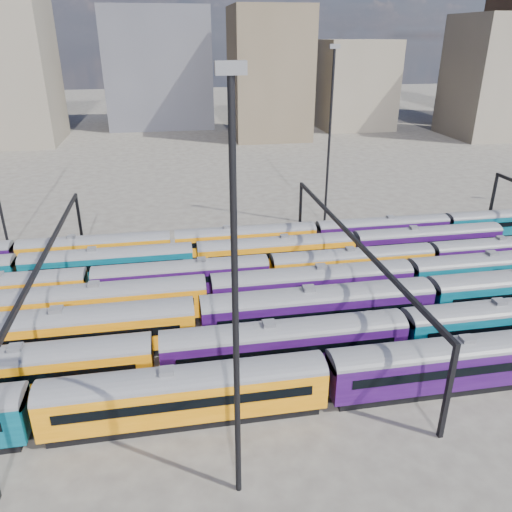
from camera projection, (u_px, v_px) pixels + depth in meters
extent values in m
plane|color=#47423C|center=(256.00, 311.00, 52.53)|extent=(500.00, 500.00, 0.00)
cube|color=black|center=(188.00, 415.00, 37.61)|extent=(19.89, 2.58, 0.73)
cube|color=#CB7208|center=(186.00, 395.00, 36.85)|extent=(20.94, 3.04, 3.04)
cylinder|color=#4C4C51|center=(185.00, 378.00, 36.23)|extent=(20.94, 3.04, 3.04)
cube|color=black|center=(187.00, 405.00, 35.32)|extent=(18.42, 0.06, 0.79)
cube|color=black|center=(185.00, 378.00, 38.09)|extent=(18.42, 0.06, 0.79)
cube|color=slate|center=(184.00, 369.00, 35.91)|extent=(1.05, 0.94, 0.37)
cube|color=black|center=(450.00, 383.00, 41.07)|extent=(19.89, 2.58, 0.73)
cube|color=#23083B|center=(454.00, 364.00, 40.31)|extent=(20.94, 3.04, 3.04)
cylinder|color=#4C4C51|center=(457.00, 349.00, 39.70)|extent=(20.94, 3.04, 3.04)
cube|color=black|center=(465.00, 372.00, 38.78)|extent=(18.42, 0.06, 0.79)
cube|color=black|center=(445.00, 350.00, 41.55)|extent=(18.42, 0.06, 0.79)
cube|color=slate|center=(459.00, 340.00, 39.37)|extent=(1.05, 0.94, 0.37)
cube|color=black|center=(22.00, 392.00, 40.03)|extent=(19.97, 2.59, 0.74)
cube|color=#CB7208|center=(17.00, 373.00, 39.26)|extent=(21.02, 3.05, 3.05)
cylinder|color=#4C4C51|center=(13.00, 357.00, 38.65)|extent=(21.02, 3.05, 3.05)
cube|color=black|center=(11.00, 381.00, 37.72)|extent=(18.49, 0.06, 0.79)
cube|color=black|center=(21.00, 358.00, 40.50)|extent=(18.49, 0.06, 0.79)
cube|color=slate|center=(11.00, 348.00, 38.32)|extent=(1.05, 0.95, 0.37)
cube|color=black|center=(284.00, 364.00, 43.50)|extent=(19.97, 2.59, 0.74)
cube|color=#23083B|center=(285.00, 346.00, 42.74)|extent=(21.02, 3.05, 3.05)
cylinder|color=#4C4C51|center=(285.00, 330.00, 42.12)|extent=(21.02, 3.05, 3.05)
cube|color=black|center=(289.00, 352.00, 41.20)|extent=(18.49, 0.06, 0.79)
cube|color=black|center=(281.00, 332.00, 43.98)|extent=(18.49, 0.06, 0.79)
cube|color=slate|center=(285.00, 322.00, 41.79)|extent=(1.05, 0.95, 0.37)
cube|color=black|center=(507.00, 339.00, 46.97)|extent=(19.97, 2.59, 0.74)
cube|color=#053E4E|center=(512.00, 322.00, 46.21)|extent=(21.02, 3.05, 3.05)
cube|color=black|center=(502.00, 311.00, 47.45)|extent=(18.49, 0.06, 0.79)
cube|color=black|center=(72.00, 352.00, 45.01)|extent=(21.22, 2.75, 0.78)
cube|color=#CB7208|center=(68.00, 334.00, 44.20)|extent=(22.34, 3.24, 3.24)
cylinder|color=#4C4C51|center=(65.00, 318.00, 43.54)|extent=(22.34, 3.24, 3.24)
cube|color=black|center=(64.00, 340.00, 42.57)|extent=(19.66, 0.06, 0.84)
cube|color=black|center=(70.00, 320.00, 45.52)|extent=(19.66, 0.06, 0.84)
cube|color=slate|center=(64.00, 309.00, 43.20)|extent=(1.12, 1.01, 0.39)
cube|color=black|center=(316.00, 328.00, 48.70)|extent=(21.22, 2.75, 0.78)
cube|color=#23083B|center=(317.00, 311.00, 47.89)|extent=(22.34, 3.24, 3.24)
cylinder|color=#4C4C51|center=(318.00, 296.00, 47.23)|extent=(22.34, 3.24, 3.24)
cube|color=black|center=(323.00, 316.00, 46.25)|extent=(19.66, 0.06, 0.84)
cube|color=black|center=(313.00, 299.00, 49.20)|extent=(19.66, 0.06, 0.84)
cube|color=slate|center=(319.00, 288.00, 46.88)|extent=(1.12, 1.01, 0.39)
cube|color=black|center=(101.00, 322.00, 49.85)|extent=(20.14, 2.61, 0.74)
cube|color=#CB7208|center=(98.00, 305.00, 49.08)|extent=(21.20, 3.07, 3.07)
cylinder|color=#4C4C51|center=(96.00, 291.00, 48.46)|extent=(21.20, 3.07, 3.07)
cube|color=black|center=(96.00, 310.00, 47.53)|extent=(18.66, 0.06, 0.79)
cube|color=black|center=(99.00, 295.00, 50.33)|extent=(18.66, 0.06, 0.79)
cube|color=slate|center=(95.00, 284.00, 48.12)|extent=(1.06, 0.95, 0.37)
cube|color=black|center=(311.00, 303.00, 53.35)|extent=(20.14, 2.61, 0.74)
cube|color=#23083B|center=(312.00, 287.00, 52.58)|extent=(21.20, 3.07, 3.07)
cylinder|color=#4C4C51|center=(313.00, 274.00, 51.96)|extent=(21.20, 3.07, 3.07)
cube|color=black|center=(316.00, 291.00, 51.03)|extent=(18.66, 0.06, 0.79)
cube|color=black|center=(308.00, 278.00, 53.83)|extent=(18.66, 0.06, 0.79)
cube|color=slate|center=(313.00, 267.00, 51.63)|extent=(1.06, 0.95, 0.37)
cube|color=black|center=(496.00, 287.00, 56.86)|extent=(20.14, 2.61, 0.74)
cube|color=#053E4E|center=(499.00, 272.00, 56.08)|extent=(21.20, 3.07, 3.07)
cylinder|color=#4C4C51|center=(502.00, 259.00, 55.46)|extent=(21.20, 3.07, 3.07)
cube|color=black|center=(508.00, 275.00, 54.53)|extent=(18.66, 0.06, 0.79)
cube|color=black|center=(491.00, 263.00, 57.34)|extent=(18.66, 0.06, 0.79)
cube|color=slate|center=(503.00, 252.00, 55.13)|extent=(1.06, 0.95, 0.37)
cube|color=black|center=(183.00, 292.00, 55.71)|extent=(18.12, 2.35, 0.67)
cube|color=#23083B|center=(182.00, 278.00, 55.02)|extent=(19.07, 2.77, 2.77)
cylinder|color=#4C4C51|center=(181.00, 267.00, 54.46)|extent=(19.07, 2.77, 2.77)
cube|color=black|center=(182.00, 281.00, 53.62)|extent=(16.78, 0.06, 0.72)
cube|color=black|center=(181.00, 270.00, 56.15)|extent=(16.78, 0.06, 0.72)
cube|color=slate|center=(181.00, 261.00, 54.16)|extent=(0.95, 0.86, 0.33)
cube|color=black|center=(351.00, 278.00, 58.88)|extent=(18.12, 2.35, 0.67)
cube|color=#CB7208|center=(352.00, 265.00, 58.18)|extent=(19.07, 2.77, 2.77)
cylinder|color=#4C4C51|center=(353.00, 254.00, 57.62)|extent=(19.07, 2.77, 2.77)
cube|color=black|center=(356.00, 268.00, 56.78)|extent=(16.78, 0.06, 0.72)
cube|color=black|center=(348.00, 258.00, 59.31)|extent=(16.78, 0.06, 0.72)
cube|color=slate|center=(353.00, 249.00, 57.32)|extent=(0.95, 0.86, 0.33)
cube|color=black|center=(501.00, 266.00, 62.04)|extent=(18.12, 2.35, 0.67)
cube|color=#23083B|center=(504.00, 253.00, 61.34)|extent=(19.07, 2.77, 2.77)
cylinder|color=#4C4C51|center=(506.00, 243.00, 60.78)|extent=(19.07, 2.77, 2.77)
cube|color=black|center=(512.00, 255.00, 59.95)|extent=(16.78, 0.06, 0.72)
cube|color=black|center=(498.00, 247.00, 62.47)|extent=(16.78, 0.06, 0.72)
cube|color=slate|center=(508.00, 237.00, 60.49)|extent=(0.95, 0.86, 0.33)
cube|color=black|center=(111.00, 278.00, 58.89)|extent=(18.41, 2.39, 0.68)
cube|color=#053E4E|center=(109.00, 265.00, 58.18)|extent=(19.38, 2.81, 2.81)
cylinder|color=#4C4C51|center=(108.00, 254.00, 57.62)|extent=(19.38, 2.81, 2.81)
cube|color=black|center=(108.00, 267.00, 56.76)|extent=(17.05, 0.06, 0.73)
cube|color=black|center=(110.00, 257.00, 59.33)|extent=(17.05, 0.06, 0.73)
cube|color=slate|center=(107.00, 248.00, 57.31)|extent=(0.97, 0.87, 0.34)
cube|color=black|center=(276.00, 266.00, 62.10)|extent=(18.41, 2.39, 0.68)
cube|color=#CB7208|center=(276.00, 253.00, 61.39)|extent=(19.38, 2.81, 2.81)
cylinder|color=#4C4C51|center=(276.00, 242.00, 60.83)|extent=(19.38, 2.81, 2.81)
cube|color=black|center=(279.00, 255.00, 59.98)|extent=(17.05, 0.06, 0.73)
cube|color=black|center=(274.00, 246.00, 62.54)|extent=(17.05, 0.06, 0.73)
cube|color=slate|center=(277.00, 237.00, 60.52)|extent=(0.97, 0.87, 0.34)
cube|color=black|center=(425.00, 254.00, 65.31)|extent=(18.41, 2.39, 0.68)
cube|color=#23083B|center=(427.00, 242.00, 64.61)|extent=(19.38, 2.81, 2.81)
cylinder|color=#4C4C51|center=(428.00, 232.00, 64.04)|extent=(19.38, 2.81, 2.81)
cube|color=black|center=(433.00, 244.00, 63.19)|extent=(17.05, 0.06, 0.73)
cube|color=black|center=(422.00, 236.00, 65.75)|extent=(17.05, 0.06, 0.73)
cube|color=slate|center=(429.00, 227.00, 63.73)|extent=(0.97, 0.87, 0.34)
cube|color=black|center=(98.00, 262.00, 63.08)|extent=(17.46, 2.26, 0.64)
cube|color=#CB7208|center=(96.00, 250.00, 62.41)|extent=(18.38, 2.66, 2.66)
cylinder|color=#4C4C51|center=(95.00, 241.00, 61.87)|extent=(18.38, 2.66, 2.66)
cube|color=black|center=(95.00, 252.00, 61.06)|extent=(16.17, 0.06, 0.69)
cube|color=black|center=(97.00, 244.00, 63.50)|extent=(16.17, 0.06, 0.69)
cube|color=slate|center=(94.00, 235.00, 61.58)|extent=(0.92, 0.83, 0.32)
cube|color=black|center=(246.00, 252.00, 66.13)|extent=(17.46, 2.26, 0.64)
cube|color=#CB7208|center=(246.00, 240.00, 65.46)|extent=(18.38, 2.66, 2.66)
cylinder|color=#4C4C51|center=(246.00, 231.00, 64.92)|extent=(18.38, 2.66, 2.66)
cube|color=black|center=(248.00, 242.00, 64.11)|extent=(16.17, 0.06, 0.69)
cube|color=black|center=(244.00, 234.00, 66.55)|extent=(16.17, 0.06, 0.69)
cube|color=slate|center=(246.00, 226.00, 64.63)|extent=(0.92, 0.83, 0.32)
cube|color=black|center=(381.00, 242.00, 69.18)|extent=(17.46, 2.26, 0.64)
cube|color=#23083B|center=(382.00, 231.00, 68.51)|extent=(18.38, 2.66, 2.66)
cylinder|color=#4C4C51|center=(383.00, 222.00, 67.97)|extent=(18.38, 2.66, 2.66)
cube|color=black|center=(386.00, 233.00, 67.16)|extent=(16.17, 0.06, 0.69)
cube|color=black|center=(378.00, 226.00, 69.59)|extent=(16.17, 0.06, 0.69)
cube|color=slate|center=(384.00, 217.00, 67.68)|extent=(0.92, 0.83, 0.32)
cube|color=black|center=(504.00, 234.00, 72.22)|extent=(17.46, 2.26, 0.64)
cube|color=#053E4E|center=(507.00, 223.00, 71.56)|extent=(18.38, 2.66, 2.66)
cylinder|color=#4C4C51|center=(509.00, 214.00, 71.02)|extent=(18.38, 2.66, 2.66)
cube|color=black|center=(501.00, 218.00, 72.64)|extent=(16.17, 0.06, 0.69)
cube|color=slate|center=(510.00, 209.00, 70.73)|extent=(0.92, 0.83, 0.32)
cube|color=black|center=(80.00, 223.00, 65.71)|extent=(0.35, 0.35, 8.00)
cube|color=black|center=(43.00, 257.00, 46.16)|extent=(0.30, 40.00, 0.45)
cube|color=black|center=(448.00, 392.00, 34.51)|extent=(0.35, 0.35, 8.00)
cube|color=black|center=(300.00, 210.00, 70.53)|extent=(0.35, 0.35, 8.00)
cube|color=black|center=(352.00, 236.00, 50.98)|extent=(0.30, 40.00, 0.45)
cube|color=black|center=(493.00, 199.00, 75.35)|extent=(0.35, 0.35, 8.00)
cylinder|color=black|center=(236.00, 321.00, 26.86)|extent=(0.36, 0.36, 25.00)
cube|color=slate|center=(231.00, 68.00, 21.69)|extent=(1.40, 0.50, 0.60)
cylinder|color=black|center=(329.00, 143.00, 71.49)|extent=(0.36, 0.36, 25.00)
cube|color=slate|center=(335.00, 46.00, 66.32)|extent=(1.40, 0.50, 0.60)
cube|color=#38383F|center=(158.00, 68.00, 154.82)|extent=(31.45, 23.82, 34.83)
cube|color=brown|center=(269.00, 74.00, 136.43)|extent=(20.53, 21.40, 33.97)
cube|color=#665B4C|center=(354.00, 85.00, 153.06)|extent=(21.40, 20.66, 25.64)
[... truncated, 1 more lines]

